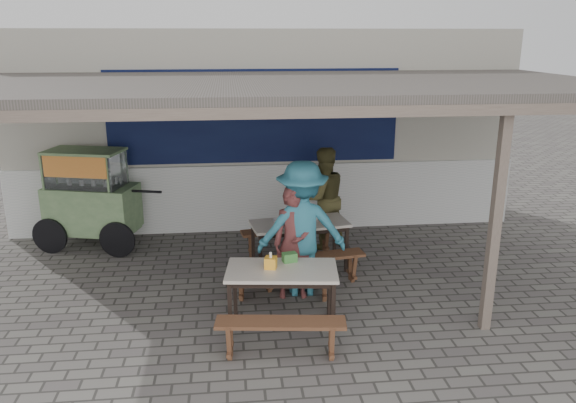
% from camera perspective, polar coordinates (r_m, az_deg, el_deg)
% --- Properties ---
extents(ground, '(60.00, 60.00, 0.00)m').
position_cam_1_polar(ground, '(7.52, -0.48, -10.27)').
color(ground, '#635F59').
rests_on(ground, ground).
extents(back_wall, '(9.00, 1.28, 3.50)m').
position_cam_1_polar(back_wall, '(10.42, -2.46, 7.28)').
color(back_wall, '#B3B0A0').
rests_on(back_wall, ground).
extents(warung_roof, '(9.00, 4.21, 2.81)m').
position_cam_1_polar(warung_roof, '(7.64, -1.08, 11.44)').
color(warung_roof, '#534B47').
rests_on(warung_roof, ground).
extents(table_left, '(1.50, 0.85, 0.75)m').
position_cam_1_polar(table_left, '(8.29, 1.18, -2.65)').
color(table_left, beige).
rests_on(table_left, ground).
extents(bench_left_street, '(1.55, 0.52, 0.45)m').
position_cam_1_polar(bench_left_street, '(7.87, 2.39, -6.29)').
color(bench_left_street, brown).
rests_on(bench_left_street, ground).
extents(bench_left_wall, '(1.55, 0.52, 0.45)m').
position_cam_1_polar(bench_left_wall, '(8.94, 0.09, -3.44)').
color(bench_left_wall, brown).
rests_on(bench_left_wall, ground).
extents(table_right, '(1.38, 0.85, 0.75)m').
position_cam_1_polar(table_right, '(6.69, -0.64, -7.49)').
color(table_right, beige).
rests_on(table_right, ground).
extents(bench_right_street, '(1.43, 0.44, 0.45)m').
position_cam_1_polar(bench_right_street, '(6.21, -0.76, -12.97)').
color(bench_right_street, brown).
rests_on(bench_right_street, ground).
extents(bench_right_wall, '(1.43, 0.44, 0.45)m').
position_cam_1_polar(bench_right_wall, '(7.47, -0.52, -7.63)').
color(bench_right_wall, brown).
rests_on(bench_right_wall, ground).
extents(vendor_cart, '(2.11, 1.16, 1.64)m').
position_cam_1_polar(vendor_cart, '(9.68, -19.46, 0.60)').
color(vendor_cart, '#7C9C68').
rests_on(vendor_cart, ground).
extents(patron_street_side, '(0.57, 0.38, 1.53)m').
position_cam_1_polar(patron_street_side, '(7.42, 0.62, -4.22)').
color(patron_street_side, brown).
rests_on(patron_street_side, ground).
extents(patron_wall_side, '(0.97, 0.86, 1.68)m').
position_cam_1_polar(patron_wall_side, '(9.19, 3.55, 0.37)').
color(patron_wall_side, brown).
rests_on(patron_wall_side, ground).
extents(patron_right_table, '(1.20, 0.71, 1.84)m').
position_cam_1_polar(patron_right_table, '(7.48, 1.43, -2.78)').
color(patron_right_table, teal).
rests_on(patron_right_table, ground).
extents(tissue_box, '(0.16, 0.16, 0.14)m').
position_cam_1_polar(tissue_box, '(6.66, -1.77, -6.23)').
color(tissue_box, '#FFAC2A').
rests_on(tissue_box, table_right).
extents(donation_box, '(0.19, 0.15, 0.11)m').
position_cam_1_polar(donation_box, '(6.84, 0.16, -5.69)').
color(donation_box, '#3E8039').
rests_on(donation_box, table_right).
extents(condiment_jar, '(0.08, 0.08, 0.09)m').
position_cam_1_polar(condiment_jar, '(8.39, 2.75, -1.51)').
color(condiment_jar, silver).
rests_on(condiment_jar, table_left).
extents(condiment_bowl, '(0.22, 0.22, 0.05)m').
position_cam_1_polar(condiment_bowl, '(8.24, -0.89, -2.00)').
color(condiment_bowl, white).
rests_on(condiment_bowl, table_left).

